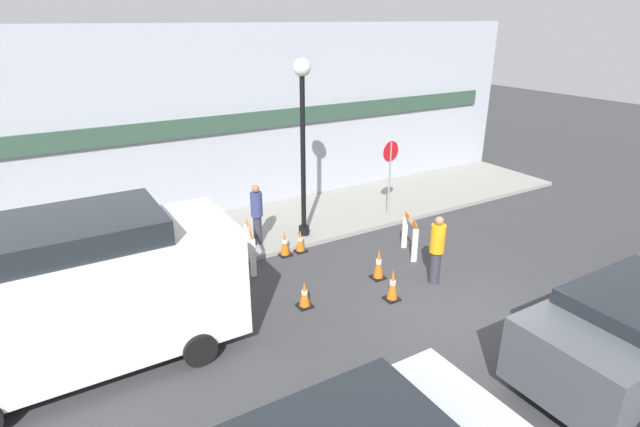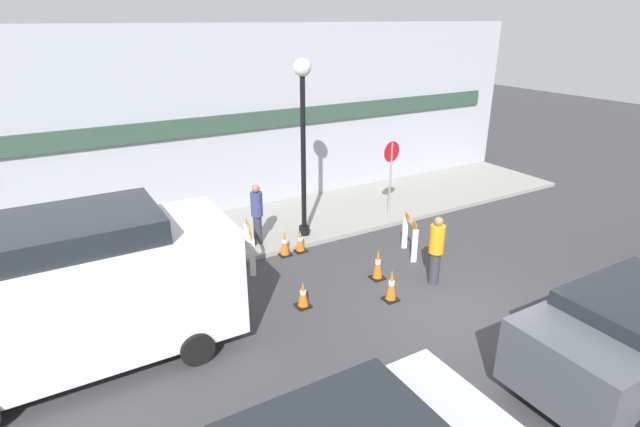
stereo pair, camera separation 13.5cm
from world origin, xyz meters
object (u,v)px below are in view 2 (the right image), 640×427
object	(u,v)px
stop_sign	(391,167)
person_pedestrian	(257,212)
work_van	(77,288)
parked_car_1	(636,332)
person_worker	(436,248)
streetlamp_post	(303,125)

from	to	relation	value
stop_sign	person_pedestrian	size ratio (longest dim) A/B	1.42
stop_sign	person_pedestrian	distance (m)	4.18
stop_sign	work_van	distance (m)	8.96
stop_sign	person_pedestrian	bearing A→B (deg)	-11.20
parked_car_1	stop_sign	bearing A→B (deg)	82.99
person_pedestrian	work_van	size ratio (longest dim) A/B	0.31
person_worker	parked_car_1	world-z (taller)	parked_car_1
stop_sign	person_pedestrian	xyz separation A→B (m)	(-4.12, 0.20, -0.65)
person_worker	streetlamp_post	bearing A→B (deg)	-9.36
person_worker	parked_car_1	xyz separation A→B (m)	(0.54, -4.05, 0.05)
person_worker	work_van	xyz separation A→B (m)	(-7.08, 0.96, 0.59)
person_pedestrian	streetlamp_post	bearing A→B (deg)	176.50
streetlamp_post	person_pedestrian	size ratio (longest dim) A/B	2.89
stop_sign	work_van	bearing A→B (deg)	8.64
person_worker	work_van	distance (m)	7.17
stop_sign	streetlamp_post	bearing A→B (deg)	-9.91
stop_sign	parked_car_1	xyz separation A→B (m)	(-0.94, -7.64, -0.71)
stop_sign	person_worker	world-z (taller)	stop_sign
streetlamp_post	stop_sign	size ratio (longest dim) A/B	2.04
streetlamp_post	stop_sign	bearing A→B (deg)	-1.49
stop_sign	parked_car_1	distance (m)	7.73
stop_sign	parked_car_1	size ratio (longest dim) A/B	0.53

